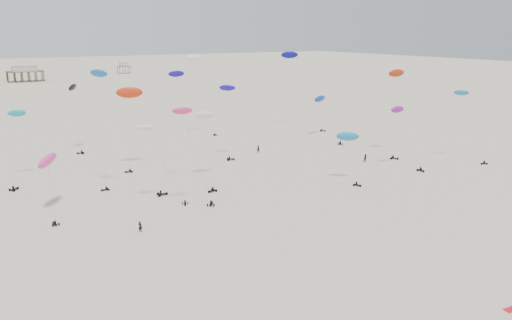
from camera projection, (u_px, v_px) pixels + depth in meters
ground_plane at (105, 114)px, 187.52m from camera, size 900.00×900.00×0.00m
pavilion_main at (25, 75)px, 306.47m from camera, size 21.00×13.00×9.80m
pavilion_small at (124, 69)px, 366.17m from camera, size 9.00×7.00×8.00m
rig_0 at (405, 128)px, 111.77m from camera, size 4.04×8.67×14.24m
rig_1 at (194, 147)px, 86.63m from camera, size 6.73×5.09×17.88m
rig_2 at (468, 114)px, 117.59m from camera, size 3.49×9.89×17.15m
rig_3 at (157, 151)px, 88.74m from camera, size 7.39×8.16×14.80m
rig_4 at (396, 90)px, 122.68m from camera, size 8.33×8.08×21.29m
rig_5 at (16, 139)px, 101.11m from camera, size 5.92×11.68×15.91m
rig_6 at (349, 144)px, 101.99m from camera, size 4.65×7.84×10.45m
rig_7 at (228, 109)px, 119.70m from camera, size 4.60×6.50×17.97m
rig_8 at (197, 68)px, 145.26m from camera, size 6.79×6.67×23.80m
rig_9 at (206, 132)px, 101.71m from camera, size 6.90×12.76×16.01m
rig_10 at (74, 101)px, 126.75m from camera, size 3.93×8.64×17.41m
rig_11 at (169, 130)px, 95.93m from camera, size 9.27×8.33×23.12m
rig_12 at (100, 98)px, 94.34m from camera, size 3.69×4.49×23.48m
rig_13 at (129, 99)px, 110.90m from camera, size 6.59×7.55×18.32m
rig_14 at (293, 64)px, 157.69m from camera, size 7.75×16.47×25.59m
rig_15 at (48, 164)px, 85.78m from camera, size 5.90×13.83×11.89m
rig_16 at (324, 108)px, 144.39m from camera, size 6.82×16.47×16.48m
spectator_0 at (141, 232)px, 77.28m from camera, size 0.88×0.87×2.02m
spectator_1 at (365, 162)px, 118.47m from camera, size 1.13×0.66×2.30m
spectator_3 at (258, 153)px, 127.74m from camera, size 0.99×0.87×2.27m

